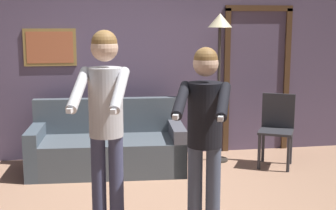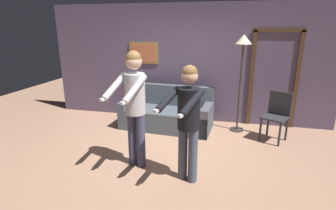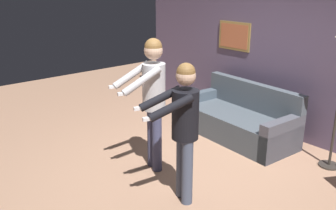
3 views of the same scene
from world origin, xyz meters
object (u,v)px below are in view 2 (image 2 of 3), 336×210
object	(u,v)px
couch	(167,115)
torchiere_lamp	(243,53)
person_standing_left	(134,99)
person_standing_right	(188,114)
dining_chair_distant	(277,113)

from	to	relation	value
couch	torchiere_lamp	distance (m)	2.00
torchiere_lamp	couch	bearing A→B (deg)	-173.86
person_standing_left	person_standing_right	xyz separation A→B (m)	(0.83, -0.22, -0.10)
couch	person_standing_left	distance (m)	1.91
torchiere_lamp	person_standing_left	xyz separation A→B (m)	(-1.55, -1.89, -0.53)
person_standing_left	torchiere_lamp	bearing A→B (deg)	50.59
person_standing_right	dining_chair_distant	distance (m)	2.34
torchiere_lamp	person_standing_right	world-z (taller)	torchiere_lamp
couch	dining_chair_distant	distance (m)	2.20
torchiere_lamp	person_standing_left	distance (m)	2.50
couch	person_standing_right	size ratio (longest dim) A/B	1.19
person_standing_right	dining_chair_distant	size ratio (longest dim) A/B	1.76
person_standing_left	couch	bearing A→B (deg)	87.64
person_standing_right	person_standing_left	bearing A→B (deg)	164.97
couch	torchiere_lamp	world-z (taller)	torchiere_lamp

